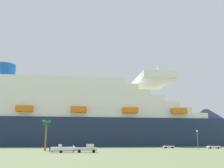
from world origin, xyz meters
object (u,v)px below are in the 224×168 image
object	(u,v)px
cruise_ship	(54,119)
street_lamp	(197,137)
small_boat_on_trailer	(65,149)
parked_car_white_van	(213,146)
pickup_truck	(87,149)
palm_tree	(46,126)
parked_car_silver_sedan	(169,146)

from	to	relation	value
cruise_ship	street_lamp	size ratio (longest dim) A/B	34.77
cruise_ship	small_boat_on_trailer	size ratio (longest dim) A/B	27.78
small_boat_on_trailer	parked_car_white_van	size ratio (longest dim) A/B	1.70
parked_car_white_van	pickup_truck	bearing A→B (deg)	-150.81
small_boat_on_trailer	palm_tree	xyz separation A→B (m)	(-6.96, 13.04, 6.56)
pickup_truck	palm_tree	distance (m)	19.44
pickup_truck	parked_car_silver_sedan	xyz separation A→B (m)	(34.17, 35.26, -0.21)
small_boat_on_trailer	parked_car_silver_sedan	size ratio (longest dim) A/B	1.88
pickup_truck	small_boat_on_trailer	size ratio (longest dim) A/B	0.69
palm_tree	cruise_ship	bearing A→B (deg)	94.09
palm_tree	street_lamp	bearing A→B (deg)	2.19
pickup_truck	street_lamp	xyz separation A→B (m)	(37.57, 15.10, 3.36)
cruise_ship	small_boat_on_trailer	distance (m)	78.78
small_boat_on_trailer	pickup_truck	bearing A→B (deg)	-1.34
pickup_truck	parked_car_white_van	xyz separation A→B (m)	(49.54, 27.67, -0.21)
palm_tree	parked_car_white_van	world-z (taller)	palm_tree
pickup_truck	small_boat_on_trailer	bearing A→B (deg)	178.66
pickup_truck	small_boat_on_trailer	world-z (taller)	pickup_truck
palm_tree	parked_car_white_van	size ratio (longest dim) A/B	1.97
street_lamp	small_boat_on_trailer	bearing A→B (deg)	-160.95
palm_tree	street_lamp	distance (m)	50.44
small_boat_on_trailer	parked_car_silver_sedan	world-z (taller)	small_boat_on_trailer
cruise_ship	palm_tree	size ratio (longest dim) A/B	23.96
palm_tree	parked_car_white_van	xyz separation A→B (m)	(62.28, 14.50, -6.69)
cruise_ship	small_boat_on_trailer	world-z (taller)	cruise_ship
pickup_truck	parked_car_silver_sedan	size ratio (longest dim) A/B	1.29
parked_car_silver_sedan	palm_tree	bearing A→B (deg)	-154.79
palm_tree	parked_car_silver_sedan	xyz separation A→B (m)	(46.91, 22.08, -6.69)
pickup_truck	parked_car_white_van	size ratio (longest dim) A/B	1.17
palm_tree	parked_car_silver_sedan	size ratio (longest dim) A/B	2.18
pickup_truck	parked_car_silver_sedan	bearing A→B (deg)	45.90
pickup_truck	parked_car_white_van	world-z (taller)	pickup_truck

